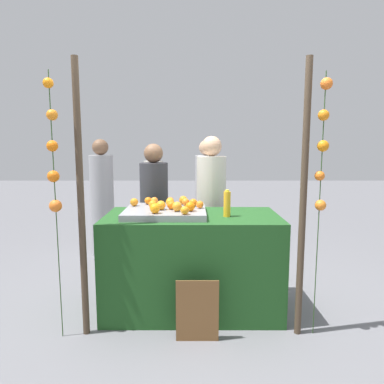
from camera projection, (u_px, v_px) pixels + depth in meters
The scene contains 30 objects.
ground_plane at pixel (192, 308), 3.45m from camera, with size 24.00×24.00×0.00m, color slate.
stall_counter at pixel (192, 262), 3.38m from camera, with size 1.66×0.83×0.94m, color #1E4C1E.
orange_tray at pixel (165, 212), 3.32m from camera, with size 0.76×0.66×0.06m, color gray.
orange_0 at pixel (153, 204), 3.31m from camera, with size 0.08×0.08×0.08m, color orange.
orange_1 at pixel (193, 203), 3.41m from camera, with size 0.08×0.08×0.08m, color orange.
orange_2 at pixel (148, 201), 3.54m from camera, with size 0.07×0.07×0.07m, color orange.
orange_3 at pixel (177, 207), 3.17m from camera, with size 0.09×0.09×0.09m, color orange.
orange_4 at pixel (183, 200), 3.55m from camera, with size 0.09×0.09×0.09m, color orange.
orange_5 at pixel (161, 205), 3.24m from camera, with size 0.09×0.09×0.09m, color orange.
orange_6 at pixel (190, 207), 3.18m from camera, with size 0.09×0.09×0.09m, color orange.
orange_7 at pixel (200, 205), 3.33m from camera, with size 0.07×0.07×0.07m, color orange.
orange_8 at pixel (186, 202), 3.47m from camera, with size 0.07×0.07×0.07m, color orange.
orange_9 at pixel (155, 208), 3.08m from camera, with size 0.09×0.09×0.09m, color orange.
orange_10 at pixel (170, 202), 3.42m from camera, with size 0.08×0.08×0.08m, color orange.
orange_11 at pixel (154, 201), 3.53m from camera, with size 0.08×0.08×0.08m, color orange.
orange_12 at pixel (134, 202), 3.44m from camera, with size 0.08×0.08×0.08m, color orange.
orange_13 at pixel (185, 210), 3.03m from camera, with size 0.07×0.07×0.07m, color orange.
orange_14 at pixel (170, 201), 3.53m from camera, with size 0.07×0.07×0.07m, color orange.
orange_15 at pixel (171, 205), 3.27m from camera, with size 0.08×0.08×0.08m, color orange.
juice_bottle at pixel (227, 204), 3.23m from camera, with size 0.07×0.07×0.25m.
chalkboard_sign at pixel (197, 311), 2.85m from camera, with size 0.35×0.03×0.53m.
vendor_left at pixel (154, 218), 4.06m from camera, with size 0.32×0.32×1.62m.
vendor_right at pixel (211, 214), 4.08m from camera, with size 0.34×0.34×1.70m.
crowd_person_0 at pixel (206, 201), 5.16m from camera, with size 0.34×0.34×1.67m.
crowd_person_1 at pixel (154, 199), 5.65m from camera, with size 0.31×0.31×1.55m.
crowd_person_2 at pixel (102, 202), 5.05m from camera, with size 0.34×0.34×1.68m.
canopy_post_left at pixel (81, 202), 2.83m from camera, with size 0.06×0.06×2.29m, color #473828.
canopy_post_right at pixel (303, 202), 2.84m from camera, with size 0.06×0.06×2.29m, color #473828.
garland_strand_left at pixel (53, 158), 2.74m from camera, with size 0.11×0.11×2.18m.
garland_strand_right at pixel (323, 145), 2.77m from camera, with size 0.10×0.11×2.18m.
Camera 1 is at (-0.00, -3.25, 1.62)m, focal length 32.49 mm.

